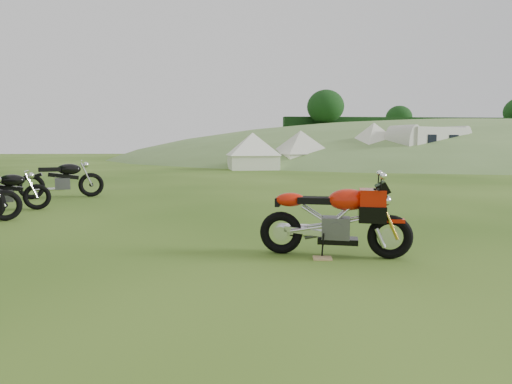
{
  "coord_description": "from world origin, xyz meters",
  "views": [
    {
      "loc": [
        -0.67,
        -5.53,
        1.4
      ],
      "look_at": [
        -0.19,
        0.4,
        0.73
      ],
      "focal_mm": 30.0,
      "sensor_mm": 36.0,
      "label": 1
    }
  ],
  "objects_px": {
    "vintage_moto_b": "(4,190)",
    "caravan": "(429,147)",
    "vintage_moto_c": "(62,178)",
    "tent_mid": "(301,148)",
    "sport_motorcycle": "(335,214)",
    "plywood_board": "(322,258)",
    "tent_left": "(253,149)",
    "tent_right": "(373,145)"
  },
  "relations": [
    {
      "from": "vintage_moto_c",
      "to": "tent_left",
      "type": "height_order",
      "value": "tent_left"
    },
    {
      "from": "sport_motorcycle",
      "to": "tent_mid",
      "type": "bearing_deg",
      "value": 96.28
    },
    {
      "from": "plywood_board",
      "to": "tent_mid",
      "type": "height_order",
      "value": "tent_mid"
    },
    {
      "from": "tent_mid",
      "to": "caravan",
      "type": "bearing_deg",
      "value": -20.87
    },
    {
      "from": "caravan",
      "to": "vintage_moto_b",
      "type": "bearing_deg",
      "value": -158.49
    },
    {
      "from": "plywood_board",
      "to": "tent_right",
      "type": "height_order",
      "value": "tent_right"
    },
    {
      "from": "sport_motorcycle",
      "to": "plywood_board",
      "type": "relative_size",
      "value": 7.89
    },
    {
      "from": "tent_mid",
      "to": "vintage_moto_b",
      "type": "bearing_deg",
      "value": -136.32
    },
    {
      "from": "sport_motorcycle",
      "to": "tent_left",
      "type": "xyz_separation_m",
      "value": [
        0.37,
        18.85,
        0.59
      ]
    },
    {
      "from": "sport_motorcycle",
      "to": "tent_right",
      "type": "distance_m",
      "value": 22.28
    },
    {
      "from": "vintage_moto_c",
      "to": "tent_mid",
      "type": "relative_size",
      "value": 0.72
    },
    {
      "from": "sport_motorcycle",
      "to": "tent_left",
      "type": "relative_size",
      "value": 0.69
    },
    {
      "from": "plywood_board",
      "to": "vintage_moto_b",
      "type": "height_order",
      "value": "vintage_moto_b"
    },
    {
      "from": "sport_motorcycle",
      "to": "plywood_board",
      "type": "xyz_separation_m",
      "value": [
        -0.18,
        -0.14,
        -0.53
      ]
    },
    {
      "from": "tent_left",
      "to": "vintage_moto_b",
      "type": "bearing_deg",
      "value": -117.52
    },
    {
      "from": "tent_right",
      "to": "caravan",
      "type": "distance_m",
      "value": 3.25
    },
    {
      "from": "sport_motorcycle",
      "to": "vintage_moto_c",
      "type": "bearing_deg",
      "value": 147.13
    },
    {
      "from": "tent_mid",
      "to": "tent_right",
      "type": "relative_size",
      "value": 0.88
    },
    {
      "from": "vintage_moto_b",
      "to": "caravan",
      "type": "bearing_deg",
      "value": 27.95
    },
    {
      "from": "plywood_board",
      "to": "tent_right",
      "type": "xyz_separation_m",
      "value": [
        8.2,
        20.91,
        1.33
      ]
    },
    {
      "from": "vintage_moto_b",
      "to": "vintage_moto_c",
      "type": "xyz_separation_m",
      "value": [
        0.38,
        2.2,
        0.07
      ]
    },
    {
      "from": "plywood_board",
      "to": "vintage_moto_c",
      "type": "relative_size",
      "value": 0.11
    },
    {
      "from": "plywood_board",
      "to": "tent_mid",
      "type": "xyz_separation_m",
      "value": [
        3.57,
        20.65,
        1.18
      ]
    },
    {
      "from": "vintage_moto_b",
      "to": "caravan",
      "type": "xyz_separation_m",
      "value": [
        17.09,
        15.87,
        0.78
      ]
    },
    {
      "from": "plywood_board",
      "to": "caravan",
      "type": "xyz_separation_m",
      "value": [
        11.34,
        20.09,
        1.22
      ]
    },
    {
      "from": "tent_right",
      "to": "caravan",
      "type": "bearing_deg",
      "value": -30.83
    },
    {
      "from": "tent_left",
      "to": "tent_mid",
      "type": "height_order",
      "value": "tent_mid"
    },
    {
      "from": "tent_left",
      "to": "caravan",
      "type": "height_order",
      "value": "caravan"
    },
    {
      "from": "vintage_moto_b",
      "to": "tent_left",
      "type": "bearing_deg",
      "value": 51.99
    },
    {
      "from": "plywood_board",
      "to": "vintage_moto_c",
      "type": "bearing_deg",
      "value": 129.92
    },
    {
      "from": "sport_motorcycle",
      "to": "caravan",
      "type": "distance_m",
      "value": 22.87
    },
    {
      "from": "sport_motorcycle",
      "to": "tent_right",
      "type": "height_order",
      "value": "tent_right"
    },
    {
      "from": "tent_mid",
      "to": "tent_left",
      "type": "bearing_deg",
      "value": -168.06
    },
    {
      "from": "sport_motorcycle",
      "to": "vintage_moto_c",
      "type": "xyz_separation_m",
      "value": [
        -5.55,
        6.28,
        -0.02
      ]
    },
    {
      "from": "tent_right",
      "to": "tent_mid",
      "type": "bearing_deg",
      "value": 167.12
    },
    {
      "from": "vintage_moto_b",
      "to": "tent_left",
      "type": "xyz_separation_m",
      "value": [
        6.3,
        14.77,
        0.68
      ]
    },
    {
      "from": "tent_right",
      "to": "vintage_moto_b",
      "type": "bearing_deg",
      "value": -146.03
    },
    {
      "from": "sport_motorcycle",
      "to": "caravan",
      "type": "height_order",
      "value": "caravan"
    },
    {
      "from": "vintage_moto_c",
      "to": "tent_mid",
      "type": "distance_m",
      "value": 16.82
    },
    {
      "from": "sport_motorcycle",
      "to": "tent_right",
      "type": "xyz_separation_m",
      "value": [
        8.02,
        20.77,
        0.81
      ]
    },
    {
      "from": "vintage_moto_c",
      "to": "tent_right",
      "type": "relative_size",
      "value": 0.64
    },
    {
      "from": "vintage_moto_c",
      "to": "tent_right",
      "type": "xyz_separation_m",
      "value": [
        13.56,
        14.49,
        0.82
      ]
    }
  ]
}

